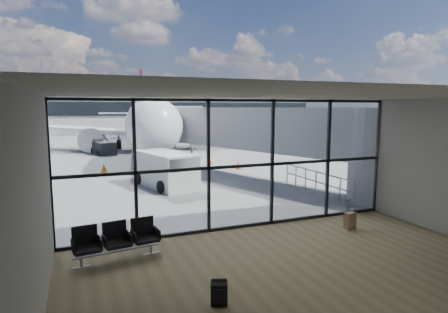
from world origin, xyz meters
TOP-DOWN VIEW (x-y plane):
  - ground at (0.00, 40.00)m, footprint 220.00×220.00m
  - lounge_shell at (0.00, -4.80)m, footprint 12.02×8.01m
  - glass_curtain_wall at (0.00, 0.00)m, footprint 12.10×0.12m
  - jet_bridge at (4.90, 7.07)m, footprint 8.00×16.50m
  - apron_railing at (5.60, 3.50)m, footprint 0.06×5.46m
  - far_terminal at (-0.59, 61.97)m, footprint 80.00×12.20m
  - tree_5 at (-15.00, 72.00)m, footprint 6.27×6.27m
  - seating_row at (-4.35, -1.19)m, footprint 2.33×0.93m
  - backpack at (-2.57, -4.57)m, footprint 0.42×0.42m
  - suitcase at (3.49, -1.51)m, footprint 0.39×0.30m
  - airliner at (1.69, 28.40)m, footprint 31.79×37.02m
  - service_van at (-0.89, 7.75)m, footprint 2.85×4.55m
  - belt_loader at (-3.03, 24.12)m, footprint 2.30×4.38m
  - traffic_cone_a at (-3.67, 13.56)m, footprint 0.42×0.42m
  - traffic_cone_b at (4.00, 14.64)m, footprint 0.39×0.39m
  - traffic_cone_c at (5.00, 11.58)m, footprint 0.38×0.38m

SIDE VIEW (x-z plane):
  - ground at x=0.00m, z-range 0.00..0.00m
  - traffic_cone_c at x=5.00m, z-range -0.01..0.53m
  - backpack at x=-2.57m, z-range -0.01..0.53m
  - traffic_cone_b at x=4.00m, z-range -0.01..0.54m
  - traffic_cone_a at x=-3.67m, z-range -0.01..0.58m
  - suitcase at x=3.49m, z-range -0.20..0.81m
  - seating_row at x=-4.35m, z-range 0.06..1.09m
  - belt_loader at x=-3.03m, z-range -0.32..1.61m
  - apron_railing at x=5.60m, z-range 0.16..1.27m
  - service_van at x=-0.89m, z-range 0.03..1.86m
  - glass_curtain_wall at x=0.00m, z-range 0.00..4.50m
  - lounge_shell at x=0.00m, z-range 0.40..4.91m
  - jet_bridge at x=4.90m, z-range 0.59..4.92m
  - airliner at x=1.69m, z-range -1.87..7.70m
  - far_terminal at x=-0.59m, z-range -1.29..9.71m
  - tree_5 at x=-15.00m, z-range 1.36..10.39m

